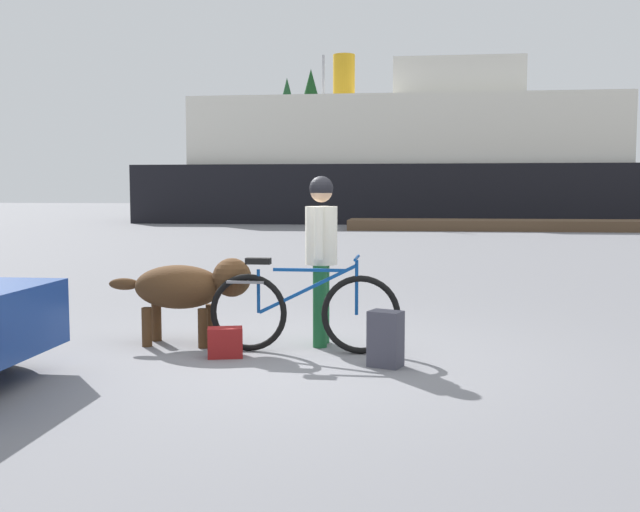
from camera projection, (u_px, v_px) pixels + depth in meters
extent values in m
plane|color=slate|center=(293.00, 358.00, 6.88)|extent=(160.00, 160.00, 0.00)
torus|color=black|center=(361.00, 315.00, 7.01)|extent=(0.75, 0.06, 0.75)
torus|color=black|center=(248.00, 313.00, 7.14)|extent=(0.75, 0.06, 0.75)
cube|color=navy|center=(309.00, 270.00, 7.03)|extent=(0.69, 0.03, 0.03)
cube|color=navy|center=(307.00, 289.00, 7.05)|extent=(0.94, 0.03, 0.49)
cylinder|color=navy|center=(258.00, 291.00, 7.11)|extent=(0.03, 0.03, 0.42)
cylinder|color=navy|center=(357.00, 288.00, 6.99)|extent=(0.03, 0.03, 0.52)
cube|color=black|center=(258.00, 261.00, 7.08)|extent=(0.24, 0.10, 0.06)
cylinder|color=navy|center=(357.00, 258.00, 6.97)|extent=(0.03, 0.44, 0.03)
cube|color=slate|center=(246.00, 282.00, 7.12)|extent=(0.36, 0.14, 0.02)
cylinder|color=#19592D|center=(323.00, 303.00, 7.53)|extent=(0.14, 0.14, 0.81)
cylinder|color=#19592D|center=(320.00, 306.00, 7.32)|extent=(0.14, 0.14, 0.81)
cylinder|color=silver|center=(321.00, 235.00, 7.36)|extent=(0.32, 0.32, 0.58)
cylinder|color=silver|center=(324.00, 231.00, 7.58)|extent=(0.09, 0.09, 0.51)
cylinder|color=silver|center=(319.00, 233.00, 7.14)|extent=(0.09, 0.09, 0.51)
sphere|color=tan|center=(321.00, 191.00, 7.33)|extent=(0.22, 0.22, 0.22)
sphere|color=black|center=(321.00, 188.00, 7.32)|extent=(0.24, 0.24, 0.24)
ellipsoid|color=#472D19|center=(179.00, 287.00, 7.44)|extent=(0.90, 0.52, 0.44)
sphere|color=#472D19|center=(232.00, 277.00, 7.36)|extent=(0.39, 0.39, 0.39)
ellipsoid|color=#472D19|center=(124.00, 284.00, 7.51)|extent=(0.32, 0.12, 0.12)
cylinder|color=#472D19|center=(211.00, 323.00, 7.58)|extent=(0.10, 0.10, 0.39)
cylinder|color=#472D19|center=(203.00, 328.00, 7.30)|extent=(0.10, 0.10, 0.39)
cylinder|color=#472D19|center=(157.00, 322.00, 7.65)|extent=(0.10, 0.10, 0.39)
cylinder|color=#472D19|center=(147.00, 327.00, 7.37)|extent=(0.10, 0.10, 0.39)
cube|color=#3F3F4C|center=(386.00, 339.00, 6.52)|extent=(0.33, 0.29, 0.50)
cube|color=maroon|center=(225.00, 342.00, 6.89)|extent=(0.35, 0.25, 0.28)
cube|color=brown|center=(574.00, 225.00, 28.63)|extent=(17.38, 2.42, 0.40)
cube|color=black|center=(403.00, 194.00, 37.47)|extent=(25.28, 8.94, 2.73)
cube|color=silver|center=(404.00, 135.00, 37.21)|extent=(20.22, 7.51, 3.20)
cube|color=silver|center=(456.00, 83.00, 36.68)|extent=(6.07, 5.36, 1.80)
cylinder|color=#BF8C19|center=(344.00, 79.00, 37.33)|extent=(1.10, 1.10, 2.40)
ellipsoid|color=navy|center=(323.00, 214.00, 35.08)|extent=(6.80, 1.90, 0.90)
cylinder|color=#B2B2B7|center=(323.00, 130.00, 34.74)|extent=(0.14, 0.14, 6.91)
cylinder|color=#B2B2B7|center=(302.00, 179.00, 35.06)|extent=(3.06, 0.10, 0.10)
cylinder|color=#4C331E|center=(287.00, 190.00, 53.27)|extent=(0.33, 0.33, 3.21)
cone|color=#1E4C28|center=(287.00, 123.00, 52.85)|extent=(3.26, 3.26, 6.31)
cylinder|color=#4C331E|center=(403.00, 192.00, 51.23)|extent=(0.41, 0.41, 2.90)
cone|color=#19471E|center=(404.00, 123.00, 50.81)|extent=(3.06, 3.06, 6.50)
cylinder|color=#4C331E|center=(505.00, 196.00, 49.44)|extent=(0.41, 0.41, 2.32)
cone|color=#19471E|center=(507.00, 130.00, 49.05)|extent=(3.31, 3.31, 6.41)
cylinder|color=#4C331E|center=(311.00, 188.00, 59.32)|extent=(0.45, 0.45, 3.48)
cone|color=#19471E|center=(311.00, 118.00, 58.83)|extent=(4.19, 4.19, 7.63)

